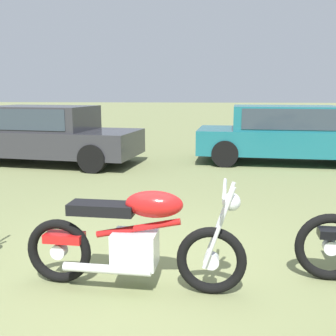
{
  "coord_description": "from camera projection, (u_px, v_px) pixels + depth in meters",
  "views": [
    {
      "loc": [
        0.6,
        -3.73,
        1.79
      ],
      "look_at": [
        0.17,
        1.86,
        0.72
      ],
      "focal_mm": 43.03,
      "sensor_mm": 36.0,
      "label": 1
    }
  ],
  "objects": [
    {
      "name": "car_teal",
      "position": [
        288.0,
        131.0,
        10.06
      ],
      "size": [
        4.71,
        2.24,
        1.43
      ],
      "rotation": [
        0.0,
        0.0,
        -0.09
      ],
      "color": "#19606B",
      "rests_on": "ground"
    },
    {
      "name": "ground_plane",
      "position": [
        137.0,
        273.0,
        4.04
      ],
      "size": [
        120.0,
        120.0,
        0.0
      ],
      "primitive_type": "plane",
      "color": "olive"
    },
    {
      "name": "car_charcoal",
      "position": [
        46.0,
        132.0,
        9.98
      ],
      "size": [
        4.68,
        2.48,
        1.43
      ],
      "rotation": [
        0.0,
        0.0,
        -0.16
      ],
      "color": "#2D2D33",
      "rests_on": "ground"
    },
    {
      "name": "motorcycle_red",
      "position": [
        135.0,
        239.0,
        3.64
      ],
      "size": [
        2.05,
        0.64,
        1.02
      ],
      "rotation": [
        0.0,
        0.0,
        -0.08
      ],
      "color": "black",
      "rests_on": "ground"
    }
  ]
}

